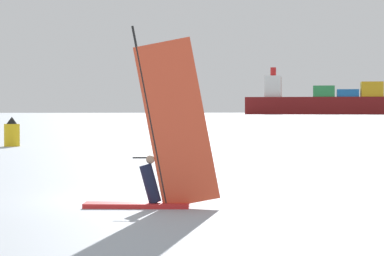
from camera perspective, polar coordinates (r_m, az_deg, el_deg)
ground_plane at (r=22.06m, az=-3.30°, el=-5.18°), size 4000.00×4000.00×0.00m
windsurfer at (r=20.36m, az=-2.42°, el=-2.28°), size 3.45×1.29×4.63m
cargo_ship at (r=569.80m, az=11.72°, el=1.80°), size 160.18×40.74×33.19m
distant_headland at (r=1336.87m, az=5.96°, el=1.58°), size 894.14×451.95×21.78m
channel_buoy at (r=56.93m, az=-12.67°, el=-0.36°), size 1.08×1.08×2.05m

